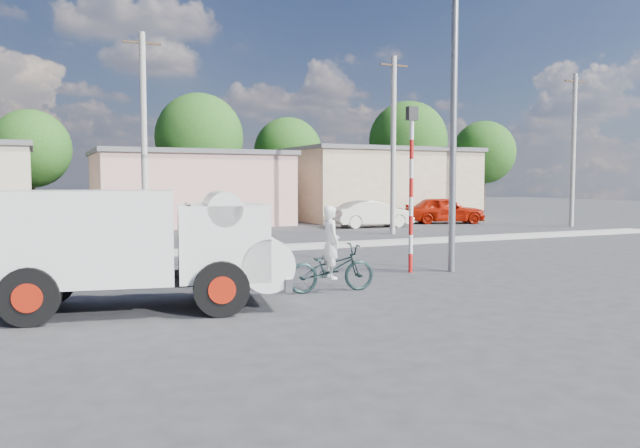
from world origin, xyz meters
name	(u,v)px	position (x,y,z in m)	size (l,w,h in m)	color
ground_plane	(325,290)	(0.00, 0.00, 0.00)	(120.00, 120.00, 0.00)	#2B2B2D
median	(225,250)	(0.00, 8.00, 0.08)	(40.00, 0.80, 0.16)	#99968E
truck	(141,244)	(-4.02, -0.45, 1.25)	(5.73, 2.99, 2.25)	black
bicycle	(331,268)	(0.03, -0.24, 0.52)	(0.69, 1.99, 1.04)	black
cyclist	(331,256)	(0.03, -0.24, 0.80)	(0.58, 0.38, 1.59)	silver
car_cream	(372,214)	(10.14, 15.95, 0.70)	(1.48, 4.24, 1.40)	silver
car_red	(445,210)	(15.37, 16.84, 0.76)	(1.80, 4.47, 1.52)	#A31505
traffic_pole	(411,174)	(3.20, 1.50, 2.59)	(0.28, 0.18, 4.36)	red
streetlight	(449,84)	(4.14, 1.20, 4.96)	(2.34, 0.22, 9.00)	slate
building_row	(174,186)	(1.10, 22.00, 2.13)	(37.80, 7.30, 4.44)	beige
tree_row	(247,143)	(7.45, 28.53, 4.96)	(51.24, 7.43, 8.42)	#38281E
utility_poles	(274,141)	(3.25, 12.00, 4.07)	(35.40, 0.24, 8.00)	#99968E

